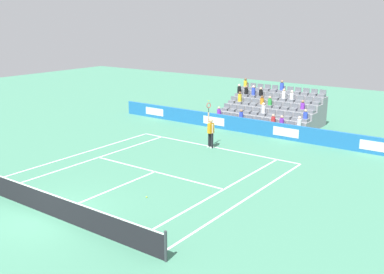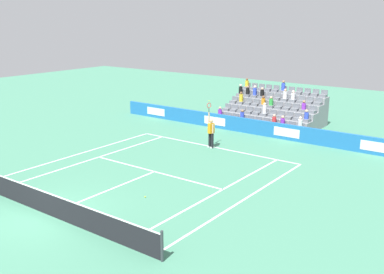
# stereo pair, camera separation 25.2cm
# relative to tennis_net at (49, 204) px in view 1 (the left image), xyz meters

# --- Properties ---
(ground_plane) EXTENTS (80.00, 80.00, 0.00)m
(ground_plane) POSITION_rel_tennis_net_xyz_m (0.00, 0.00, -0.49)
(ground_plane) COLOR #47896B
(line_baseline) EXTENTS (10.97, 0.10, 0.01)m
(line_baseline) POSITION_rel_tennis_net_xyz_m (0.00, -11.89, -0.49)
(line_baseline) COLOR white
(line_baseline) RESTS_ON ground
(line_service) EXTENTS (8.23, 0.10, 0.01)m
(line_service) POSITION_rel_tennis_net_xyz_m (0.00, -6.40, -0.49)
(line_service) COLOR white
(line_service) RESTS_ON ground
(line_centre_service) EXTENTS (0.10, 6.40, 0.01)m
(line_centre_service) POSITION_rel_tennis_net_xyz_m (0.00, -3.20, -0.49)
(line_centre_service) COLOR white
(line_centre_service) RESTS_ON ground
(line_singles_sideline_left) EXTENTS (0.10, 11.89, 0.01)m
(line_singles_sideline_left) POSITION_rel_tennis_net_xyz_m (4.12, -5.95, -0.49)
(line_singles_sideline_left) COLOR white
(line_singles_sideline_left) RESTS_ON ground
(line_singles_sideline_right) EXTENTS (0.10, 11.89, 0.01)m
(line_singles_sideline_right) POSITION_rel_tennis_net_xyz_m (-4.12, -5.95, -0.49)
(line_singles_sideline_right) COLOR white
(line_singles_sideline_right) RESTS_ON ground
(line_doubles_sideline_left) EXTENTS (0.10, 11.89, 0.01)m
(line_doubles_sideline_left) POSITION_rel_tennis_net_xyz_m (5.49, -5.95, -0.49)
(line_doubles_sideline_left) COLOR white
(line_doubles_sideline_left) RESTS_ON ground
(line_doubles_sideline_right) EXTENTS (0.10, 11.89, 0.01)m
(line_doubles_sideline_right) POSITION_rel_tennis_net_xyz_m (-5.49, -5.95, -0.49)
(line_doubles_sideline_right) COLOR white
(line_doubles_sideline_right) RESTS_ON ground
(line_centre_mark) EXTENTS (0.10, 0.20, 0.01)m
(line_centre_mark) POSITION_rel_tennis_net_xyz_m (0.00, -11.79, -0.49)
(line_centre_mark) COLOR white
(line_centre_mark) RESTS_ON ground
(sponsor_barrier) EXTENTS (21.90, 0.22, 1.00)m
(sponsor_barrier) POSITION_rel_tennis_net_xyz_m (-0.00, -16.07, 0.01)
(sponsor_barrier) COLOR #1E66AD
(sponsor_barrier) RESTS_ON ground
(tennis_net) EXTENTS (11.97, 0.10, 1.07)m
(tennis_net) POSITION_rel_tennis_net_xyz_m (0.00, 0.00, 0.00)
(tennis_net) COLOR #33383D
(tennis_net) RESTS_ON ground
(tennis_player) EXTENTS (0.51, 0.42, 2.85)m
(tennis_player) POSITION_rel_tennis_net_xyz_m (0.15, -11.70, 0.50)
(tennis_player) COLOR black
(tennis_player) RESTS_ON ground
(stadium_stand) EXTENTS (6.82, 4.75, 3.03)m
(stadium_stand) POSITION_rel_tennis_net_xyz_m (0.01, -19.63, 0.33)
(stadium_stand) COLOR gray
(stadium_stand) RESTS_ON ground
(loose_tennis_ball) EXTENTS (0.07, 0.07, 0.07)m
(loose_tennis_ball) POSITION_rel_tennis_net_xyz_m (-1.92, -3.60, -0.46)
(loose_tennis_ball) COLOR #D1E533
(loose_tennis_ball) RESTS_ON ground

